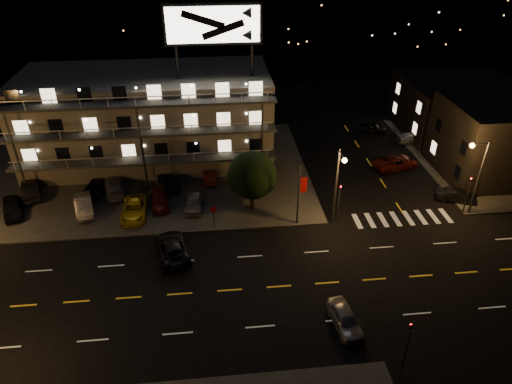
{
  "coord_description": "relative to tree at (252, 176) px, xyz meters",
  "views": [
    {
      "loc": [
        -2.73,
        -27.01,
        26.15
      ],
      "look_at": [
        0.97,
        8.0,
        4.17
      ],
      "focal_mm": 32.0,
      "sensor_mm": 36.0,
      "label": 1
    }
  ],
  "objects": [
    {
      "name": "lot_car_6",
      "position": [
        -16.36,
        4.79,
        -3.1
      ],
      "size": [
        2.86,
        4.74,
        1.23
      ],
      "primitive_type": "imported",
      "rotation": [
        0.0,
        0.0,
        2.95
      ],
      "color": "black",
      "rests_on": "curb_nw"
    },
    {
      "name": "curb_ne",
      "position": [
        29.09,
        8.62,
        -3.79
      ],
      "size": [
        16.0,
        24.0,
        0.15
      ],
      "primitive_type": "cube",
      "color": "#333331",
      "rests_on": "ground"
    },
    {
      "name": "signal_sw",
      "position": [
        8.09,
        -19.88,
        -1.3
      ],
      "size": [
        0.2,
        0.27,
        4.6
      ],
      "color": "#2D2D30",
      "rests_on": "ground"
    },
    {
      "name": "lot_car_4",
      "position": [
        -5.81,
        0.69,
        -3.0
      ],
      "size": [
        2.13,
        4.35,
        1.43
      ],
      "primitive_type": "imported",
      "rotation": [
        0.0,
        0.0,
        -0.11
      ],
      "color": "gray",
      "rests_on": "curb_nw"
    },
    {
      "name": "tree",
      "position": [
        0.0,
        0.0,
        0.0
      ],
      "size": [
        4.97,
        4.78,
        6.26
      ],
      "color": "black",
      "rests_on": "curb_nw"
    },
    {
      "name": "lot_car_3",
      "position": [
        -9.32,
        1.52,
        -3.09
      ],
      "size": [
        2.28,
        4.48,
        1.25
      ],
      "primitive_type": "imported",
      "rotation": [
        0.0,
        0.0,
        0.13
      ],
      "color": "#63170E",
      "rests_on": "curb_nw"
    },
    {
      "name": "side_car_2",
      "position": [
        22.56,
        13.15,
        -3.18
      ],
      "size": [
        4.74,
        2.01,
        1.37
      ],
      "primitive_type": "imported",
      "rotation": [
        0.0,
        0.0,
        1.59
      ],
      "color": "gray",
      "rests_on": "ground"
    },
    {
      "name": "side_bldg_back",
      "position": [
        29.08,
        16.62,
        -0.37
      ],
      "size": [
        14.06,
        12.0,
        7.0
      ],
      "color": "black",
      "rests_on": "ground"
    },
    {
      "name": "lot_car_1",
      "position": [
        -16.8,
        1.1,
        -2.95
      ],
      "size": [
        2.81,
        4.88,
        1.52
      ],
      "primitive_type": "imported",
      "rotation": [
        0.0,
        0.0,
        0.28
      ],
      "color": "gray",
      "rests_on": "curb_nw"
    },
    {
      "name": "road_car_west",
      "position": [
        -7.69,
        -6.4,
        -3.11
      ],
      "size": [
        3.67,
        5.86,
        1.51
      ],
      "primitive_type": "imported",
      "rotation": [
        0.0,
        0.0,
        3.37
      ],
      "color": "black",
      "rests_on": "ground"
    },
    {
      "name": "banner_north",
      "position": [
        4.18,
        -2.98,
        -0.44
      ],
      "size": [
        0.83,
        0.16,
        6.4
      ],
      "color": "#2D2D30",
      "rests_on": "ground"
    },
    {
      "name": "lot_car_8",
      "position": [
        -8.64,
        5.09,
        -3.0
      ],
      "size": [
        3.07,
        4.54,
        1.44
      ],
      "primitive_type": "imported",
      "rotation": [
        0.0,
        0.0,
        3.5
      ],
      "color": "black",
      "rests_on": "curb_nw"
    },
    {
      "name": "lot_car_7",
      "position": [
        -14.33,
        4.54,
        -2.98
      ],
      "size": [
        3.18,
        5.4,
        1.47
      ],
      "primitive_type": "imported",
      "rotation": [
        0.0,
        0.0,
        3.38
      ],
      "color": "gray",
      "rests_on": "curb_nw"
    },
    {
      "name": "side_car_1",
      "position": [
        17.68,
        6.89,
        -3.11
      ],
      "size": [
        5.92,
        3.78,
        1.52
      ],
      "primitive_type": "imported",
      "rotation": [
        0.0,
        0.0,
        1.82
      ],
      "color": "#63170E",
      "rests_on": "ground"
    },
    {
      "name": "signal_ne",
      "position": [
        21.09,
        -2.88,
        -1.3
      ],
      "size": [
        0.27,
        0.2,
        4.6
      ],
      "color": "#2D2D30",
      "rests_on": "ground"
    },
    {
      "name": "streetlight_nc",
      "position": [
        7.59,
        -3.44,
        1.09
      ],
      "size": [
        0.44,
        1.92,
        8.0
      ],
      "color": "#2D2D30",
      "rests_on": "ground"
    },
    {
      "name": "streetlight_ne",
      "position": [
        21.23,
        -3.08,
        1.09
      ],
      "size": [
        1.92,
        0.44,
        8.0
      ],
      "color": "#2D2D30",
      "rests_on": "ground"
    },
    {
      "name": "curb_nw",
      "position": [
        -14.91,
        8.62,
        -3.79
      ],
      "size": [
        44.0,
        24.0,
        0.15
      ],
      "primitive_type": "cube",
      "color": "#333331",
      "rests_on": "ground"
    },
    {
      "name": "side_car_3",
      "position": [
        18.37,
        17.19,
        -3.24
      ],
      "size": [
        3.94,
        2.71,
        1.25
      ],
      "primitive_type": "imported",
      "rotation": [
        0.0,
        0.0,
        1.2
      ],
      "color": "black",
      "rests_on": "ground"
    },
    {
      "name": "side_bldg_front",
      "position": [
        29.08,
        4.62,
        0.38
      ],
      "size": [
        14.06,
        10.0,
        8.5
      ],
      "color": "black",
      "rests_on": "ground"
    },
    {
      "name": "side_car_0",
      "position": [
        21.41,
        -0.76,
        -3.21
      ],
      "size": [
        4.21,
        2.94,
        1.32
      ],
      "primitive_type": "imported",
      "rotation": [
        0.0,
        0.0,
        1.14
      ],
      "color": "black",
      "rests_on": "ground"
    },
    {
      "name": "lot_car_5",
      "position": [
        -22.97,
        4.77,
        -2.94
      ],
      "size": [
        3.14,
        4.96,
        1.54
      ],
      "primitive_type": "imported",
      "rotation": [
        0.0,
        0.0,
        3.49
      ],
      "color": "black",
      "rests_on": "curb_nw"
    },
    {
      "name": "lot_car_9",
      "position": [
        -4.19,
        5.96,
        -3.09
      ],
      "size": [
        1.69,
        3.89,
        1.24
      ],
      "primitive_type": "imported",
      "rotation": [
        0.0,
        0.0,
        3.24
      ],
      "color": "#63170E",
      "rests_on": "curb_nw"
    },
    {
      "name": "ground",
      "position": [
        -0.91,
        -11.38,
        -3.87
      ],
      "size": [
        140.0,
        140.0,
        0.0
      ],
      "primitive_type": "plane",
      "color": "black",
      "rests_on": "ground"
    },
    {
      "name": "stop_sign",
      "position": [
        -3.91,
        -2.81,
        -2.15
      ],
      "size": [
        0.91,
        0.11,
        2.61
      ],
      "color": "#2D2D30",
      "rests_on": "ground"
    },
    {
      "name": "motel",
      "position": [
        -10.85,
        12.5,
        1.48
      ],
      "size": [
        28.0,
        13.8,
        18.1
      ],
      "color": "gray",
      "rests_on": "ground"
    },
    {
      "name": "road_car_east",
      "position": [
        5.27,
        -15.94,
        -3.16
      ],
      "size": [
        2.18,
        4.34,
        1.42
      ],
      "primitive_type": "imported",
      "rotation": [
        0.0,
        0.0,
        0.12
      ],
      "color": "gray",
      "rests_on": "ground"
    },
    {
      "name": "lot_car_0",
      "position": [
        -23.75,
        1.39,
        -2.97
      ],
      "size": [
        3.27,
        4.74,
        1.5
      ],
      "primitive_type": "imported",
      "rotation": [
        0.0,
        0.0,
        0.38
      ],
      "color": "black",
      "rests_on": "curb_nw"
    },
    {
      "name": "signal_nw",
      "position": [
        8.09,
        -2.88,
        -1.3
      ],
      "size": [
        0.2,
        0.27,
        4.6
      ],
      "color": "#2D2D30",
      "rests_on": "ground"
    },
    {
      "name": "lot_car_2",
      "position": [
        -11.7,
        0.0,
        -3.01
      ],
      "size": [
        2.39,
        5.1,
        1.41
      ],
      "primitive_type": "imported",
      "rotation": [
        0.0,
        0.0,
        0.01
      ],
      "color": "gold",
      "rests_on": "curb_nw"
    }
  ]
}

